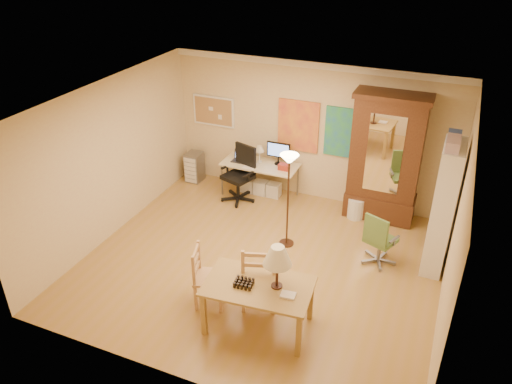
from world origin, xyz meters
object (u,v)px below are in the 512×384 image
at_px(office_chair_green, 378,250).
at_px(bookshelf, 442,209).
at_px(office_chair_black, 239,186).
at_px(armoire, 385,166).
at_px(dining_table, 265,277).
at_px(computer_desk, 262,176).

bearing_deg(office_chair_green, bookshelf, 21.00).
relative_size(office_chair_black, armoire, 0.47).
distance_m(dining_table, bookshelf, 3.07).
distance_m(dining_table, armoire, 3.64).
bearing_deg(bookshelf, dining_table, -129.81).
xyz_separation_m(computer_desk, office_chair_green, (2.59, -1.40, -0.17)).
xyz_separation_m(office_chair_black, bookshelf, (3.74, -0.72, 0.74)).
height_order(computer_desk, armoire, armoire).
height_order(dining_table, computer_desk, dining_table).
relative_size(office_chair_green, armoire, 0.39).
relative_size(dining_table, computer_desk, 0.99).
xyz_separation_m(dining_table, armoire, (0.88, 3.53, 0.19)).
distance_m(office_chair_green, armoire, 1.70).
relative_size(computer_desk, office_chair_black, 1.35).
height_order(dining_table, office_chair_black, dining_table).
bearing_deg(office_chair_black, bookshelf, -10.97).
bearing_deg(office_chair_black, computer_desk, 48.12).
distance_m(computer_desk, office_chair_green, 2.95).
bearing_deg(computer_desk, dining_table, -67.18).
bearing_deg(computer_desk, office_chair_green, -28.48).
bearing_deg(office_chair_green, computer_desk, 151.52).
height_order(office_chair_black, bookshelf, bookshelf).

